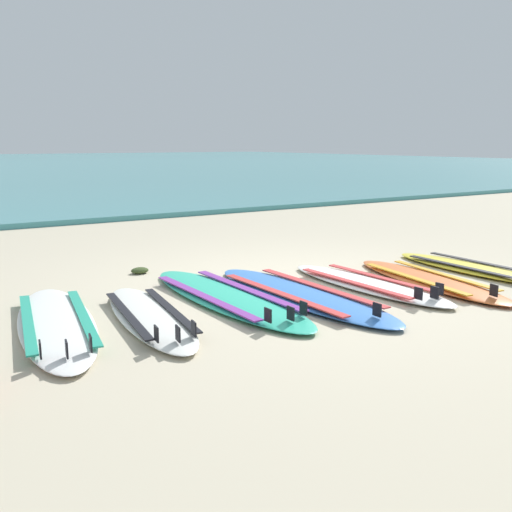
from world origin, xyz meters
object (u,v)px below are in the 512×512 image
Objects in this scene: surfboard_3 at (300,294)px; surfboard_6 at (472,268)px; surfboard_2 at (226,297)px; surfboard_5 at (429,280)px; surfboard_4 at (367,284)px; surfboard_0 at (56,323)px; surfboard_1 at (149,316)px.

surfboard_3 is 2.33m from surfboard_6.
surfboard_5 is (2.11, -0.55, -0.00)m from surfboard_2.
surfboard_0 is at bearing 173.26° from surfboard_4.
surfboard_1 and surfboard_5 have the same top height.
surfboard_1 is 2.28m from surfboard_4.
surfboard_0 is at bearing 171.10° from surfboard_5.
surfboard_6 is (1.52, -0.08, 0.00)m from surfboard_4.
surfboard_5 is (0.66, -0.22, -0.00)m from surfboard_4.
surfboard_5 is (1.47, -0.26, 0.00)m from surfboard_3.
surfboard_0 and surfboard_2 have the same top height.
surfboard_2 is 1.48m from surfboard_4.
surfboard_6 is at bearing -2.96° from surfboard_3.
surfboard_5 is (2.94, -0.35, -0.00)m from surfboard_1.
surfboard_1 and surfboard_4 have the same top height.
surfboard_2 is (1.53, -0.02, -0.00)m from surfboard_0.
surfboard_3 and surfboard_5 have the same top height.
surfboard_2 is at bearing 165.44° from surfboard_5.
surfboard_4 is at bearing -6.74° from surfboard_0.
surfboard_6 is (2.97, -0.41, 0.00)m from surfboard_2.
surfboard_4 is at bearing -3.45° from surfboard_1.
surfboard_5 is at bearing -18.29° from surfboard_4.
surfboard_1 is (0.70, -0.21, 0.00)m from surfboard_0.
surfboard_2 is at bearing -0.84° from surfboard_0.
surfboard_2 is at bearing 13.01° from surfboard_1.
surfboard_1 is at bearing 176.75° from surfboard_6.
surfboard_5 is (3.63, -0.57, -0.00)m from surfboard_0.
surfboard_2 is 0.70m from surfboard_3.
surfboard_0 is 1.07× the size of surfboard_5.
surfboard_2 and surfboard_6 have the same top height.
surfboard_4 is 0.69m from surfboard_5.
surfboard_4 is 1.52m from surfboard_6.
surfboard_0 and surfboard_3 have the same top height.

